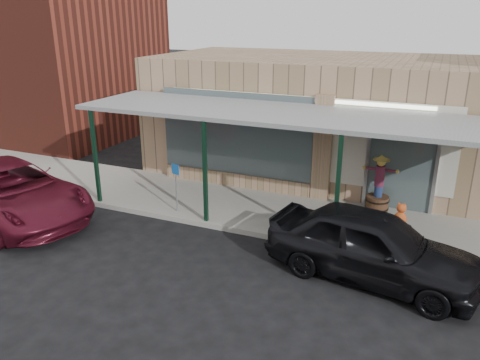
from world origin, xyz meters
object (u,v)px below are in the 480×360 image
at_px(handicap_sign, 176,181).
at_px(car_maroon, 10,191).
at_px(barrel_scarecrow, 378,192).
at_px(barrel_pumpkin, 353,223).
at_px(parked_sedan, 372,245).

height_order(handicap_sign, car_maroon, handicap_sign).
height_order(barrel_scarecrow, barrel_pumpkin, barrel_scarecrow).
xyz_separation_m(barrel_pumpkin, parked_sedan, (0.73, -1.89, 0.40)).
relative_size(barrel_pumpkin, parked_sedan, 0.14).
bearing_deg(barrel_pumpkin, barrel_scarecrow, 77.49).
distance_m(handicap_sign, parked_sedan, 5.85).
distance_m(parked_sedan, car_maroon, 10.11).
xyz_separation_m(handicap_sign, car_maroon, (-4.37, -1.94, -0.29)).
distance_m(barrel_scarecrow, parked_sedan, 3.64).
xyz_separation_m(parked_sedan, car_maroon, (-10.09, -0.71, -0.00)).
relative_size(barrel_pumpkin, handicap_sign, 0.48).
height_order(barrel_pumpkin, handicap_sign, handicap_sign).
distance_m(barrel_scarecrow, barrel_pumpkin, 1.81).
xyz_separation_m(handicap_sign, parked_sedan, (5.72, -1.23, -0.28)).
bearing_deg(handicap_sign, parked_sedan, 5.96).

